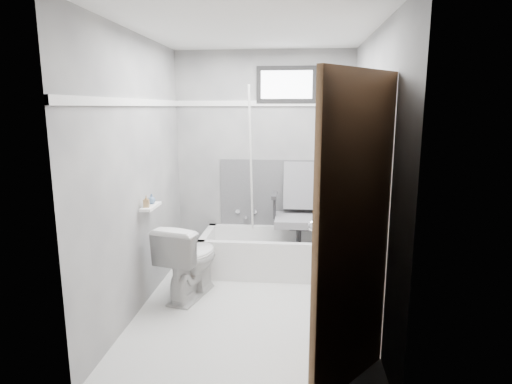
# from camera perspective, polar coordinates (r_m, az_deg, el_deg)

# --- Properties ---
(floor) EXTENTS (2.60, 2.60, 0.00)m
(floor) POSITION_cam_1_polar(r_m,az_deg,el_deg) (3.99, -0.48, -15.24)
(floor) COLOR white
(floor) RESTS_ON ground
(ceiling) EXTENTS (2.60, 2.60, 0.00)m
(ceiling) POSITION_cam_1_polar(r_m,az_deg,el_deg) (3.62, -0.55, 21.10)
(ceiling) COLOR silver
(ceiling) RESTS_ON floor
(wall_back) EXTENTS (2.00, 0.02, 2.40)m
(wall_back) POSITION_cam_1_polar(r_m,az_deg,el_deg) (4.90, 1.03, 4.46)
(wall_back) COLOR slate
(wall_back) RESTS_ON floor
(wall_front) EXTENTS (2.00, 0.02, 2.40)m
(wall_front) POSITION_cam_1_polar(r_m,az_deg,el_deg) (2.35, -3.73, -3.06)
(wall_front) COLOR slate
(wall_front) RESTS_ON floor
(wall_left) EXTENTS (0.02, 2.60, 2.40)m
(wall_left) POSITION_cam_1_polar(r_m,az_deg,el_deg) (3.85, -15.51, 2.17)
(wall_left) COLOR slate
(wall_left) RESTS_ON floor
(wall_right) EXTENTS (0.02, 2.60, 2.40)m
(wall_right) POSITION_cam_1_polar(r_m,az_deg,el_deg) (3.66, 15.29, 1.72)
(wall_right) COLOR slate
(wall_right) RESTS_ON floor
(bathtub) EXTENTS (1.50, 0.70, 0.42)m
(bathtub) POSITION_cam_1_polar(r_m,az_deg,el_deg) (4.76, 2.01, -8.02)
(bathtub) COLOR white
(bathtub) RESTS_ON floor
(office_chair) EXTENTS (0.61, 0.61, 1.06)m
(office_chair) POSITION_cam_1_polar(r_m,az_deg,el_deg) (4.66, 5.78, -2.80)
(office_chair) COLOR slate
(office_chair) RESTS_ON bathtub
(toilet) EXTENTS (0.58, 0.81, 0.72)m
(toilet) POSITION_cam_1_polar(r_m,az_deg,el_deg) (4.15, -8.84, -8.92)
(toilet) COLOR silver
(toilet) RESTS_ON floor
(door) EXTENTS (0.78, 0.78, 2.00)m
(door) POSITION_cam_1_polar(r_m,az_deg,el_deg) (2.48, 19.60, -7.78)
(door) COLOR brown
(door) RESTS_ON floor
(window) EXTENTS (0.66, 0.04, 0.40)m
(window) POSITION_cam_1_polar(r_m,az_deg,el_deg) (4.84, 4.10, 14.08)
(window) COLOR black
(window) RESTS_ON wall_back
(backerboard) EXTENTS (1.50, 0.02, 0.78)m
(backerboard) POSITION_cam_1_polar(r_m,az_deg,el_deg) (4.94, 3.90, -0.20)
(backerboard) COLOR #4C4C4F
(backerboard) RESTS_ON wall_back
(trim_back) EXTENTS (2.00, 0.02, 0.06)m
(trim_back) POSITION_cam_1_polar(r_m,az_deg,el_deg) (4.85, 1.05, 11.73)
(trim_back) COLOR white
(trim_back) RESTS_ON wall_back
(trim_left) EXTENTS (0.02, 2.60, 0.06)m
(trim_left) POSITION_cam_1_polar(r_m,az_deg,el_deg) (3.80, -15.82, 11.44)
(trim_left) COLOR white
(trim_left) RESTS_ON wall_left
(pole) EXTENTS (0.02, 0.46, 1.91)m
(pole) POSITION_cam_1_polar(r_m,az_deg,el_deg) (4.69, -0.64, 2.32)
(pole) COLOR silver
(pole) RESTS_ON bathtub
(shelf) EXTENTS (0.10, 0.32, 0.02)m
(shelf) POSITION_cam_1_polar(r_m,az_deg,el_deg) (3.97, -13.86, -1.89)
(shelf) COLOR white
(shelf) RESTS_ON wall_left
(soap_bottle_a) EXTENTS (0.06, 0.06, 0.11)m
(soap_bottle_a) POSITION_cam_1_polar(r_m,az_deg,el_deg) (3.88, -14.43, -1.22)
(soap_bottle_a) COLOR #99774C
(soap_bottle_a) RESTS_ON shelf
(soap_bottle_b) EXTENTS (0.10, 0.10, 0.09)m
(soap_bottle_b) POSITION_cam_1_polar(r_m,az_deg,el_deg) (4.01, -13.76, -0.87)
(soap_bottle_b) COLOR slate
(soap_bottle_b) RESTS_ON shelf
(faucet) EXTENTS (0.26, 0.10, 0.16)m
(faucet) POSITION_cam_1_polar(r_m,az_deg,el_deg) (5.01, -1.30, -2.95)
(faucet) COLOR silver
(faucet) RESTS_ON wall_back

